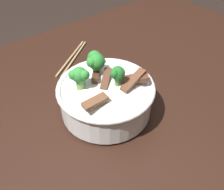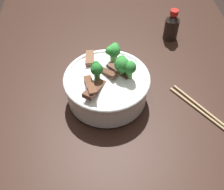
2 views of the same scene
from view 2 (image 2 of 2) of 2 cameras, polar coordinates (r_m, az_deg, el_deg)
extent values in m
plane|color=black|center=(1.50, 0.94, -19.01)|extent=(10.00, 10.00, 0.00)
cube|color=black|center=(0.85, 1.57, 0.76)|extent=(1.56, 0.89, 0.04)
cube|color=black|center=(1.68, 11.83, 10.27)|extent=(0.08, 0.08, 0.74)
cube|color=black|center=(1.65, -13.83, 9.10)|extent=(0.08, 0.08, 0.74)
cylinder|color=white|center=(0.80, -1.02, -0.45)|extent=(0.10, 0.10, 0.01)
cylinder|color=white|center=(0.77, -1.06, 1.56)|extent=(0.23, 0.23, 0.07)
torus|color=white|center=(0.74, -1.10, 3.52)|extent=(0.24, 0.24, 0.01)
ellipsoid|color=white|center=(0.75, -1.08, 2.87)|extent=(0.20, 0.20, 0.06)
cube|color=#4C2B1E|center=(0.73, 1.37, 5.06)|extent=(0.06, 0.06, 0.02)
cube|color=brown|center=(0.77, -4.66, 7.77)|extent=(0.06, 0.03, 0.01)
cube|color=#563323|center=(0.69, -3.60, 1.31)|extent=(0.08, 0.07, 0.02)
cube|color=brown|center=(0.69, -4.58, 2.12)|extent=(0.08, 0.03, 0.02)
cube|color=#563323|center=(0.73, -1.05, 4.69)|extent=(0.06, 0.06, 0.02)
cylinder|color=#5B9947|center=(0.72, -3.11, 3.93)|extent=(0.01, 0.01, 0.03)
sphere|color=#237028|center=(0.70, -3.20, 5.41)|extent=(0.03, 0.03, 0.03)
sphere|color=#237028|center=(0.70, -3.38, 6.37)|extent=(0.02, 0.02, 0.02)
sphere|color=#237028|center=(0.69, -3.80, 5.26)|extent=(0.01, 0.01, 0.01)
cylinder|color=#5B9947|center=(0.72, 3.62, 4.35)|extent=(0.02, 0.02, 0.03)
sphere|color=#2D8433|center=(0.71, 3.71, 5.81)|extent=(0.03, 0.03, 0.03)
sphere|color=#2D8433|center=(0.72, 3.79, 6.34)|extent=(0.02, 0.02, 0.02)
sphere|color=#2D8433|center=(0.70, 2.90, 5.83)|extent=(0.02, 0.02, 0.02)
cylinder|color=#7AB256|center=(0.77, 0.38, 7.74)|extent=(0.02, 0.02, 0.03)
sphere|color=green|center=(0.75, 0.39, 9.23)|extent=(0.04, 0.04, 0.04)
sphere|color=green|center=(0.76, 0.66, 10.05)|extent=(0.02, 0.02, 0.02)
sphere|color=green|center=(0.74, -0.56, 9.22)|extent=(0.02, 0.02, 0.02)
cylinder|color=#6BA84C|center=(0.73, 2.35, 4.73)|extent=(0.01, 0.01, 0.03)
sphere|color=#2D8433|center=(0.71, 2.41, 6.31)|extent=(0.04, 0.04, 0.04)
sphere|color=#2D8433|center=(0.72, 2.42, 7.31)|extent=(0.02, 0.02, 0.02)
sphere|color=#2D8433|center=(0.70, 1.51, 5.85)|extent=(0.02, 0.02, 0.02)
cylinder|color=tan|center=(0.82, 18.12, -2.47)|extent=(0.18, 0.12, 0.01)
cylinder|color=tan|center=(0.81, 17.55, -2.93)|extent=(0.18, 0.13, 0.01)
cylinder|color=black|center=(1.02, 12.21, 13.27)|extent=(0.05, 0.05, 0.08)
cone|color=black|center=(0.99, 12.67, 15.49)|extent=(0.05, 0.05, 0.02)
cylinder|color=red|center=(0.98, 12.86, 16.42)|extent=(0.03, 0.03, 0.02)
camera|label=1|loc=(0.89, -33.57, 34.24)|focal=41.09mm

